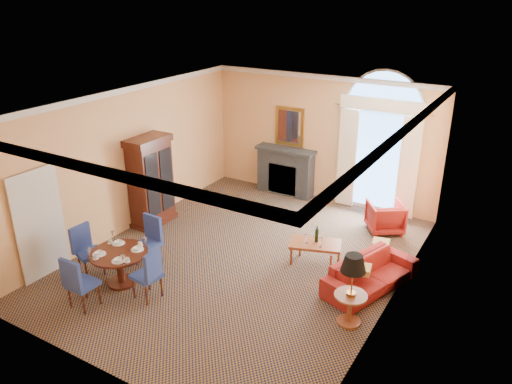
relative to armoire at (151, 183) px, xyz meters
The scene contains 12 objects.
ground 2.92m from the armoire, ahead, with size 7.50×7.50×0.00m, color #121D3B.
room_envelope 3.10m from the armoire, ahead, with size 6.04×7.52×3.45m.
armoire is the anchor object (origin of this frame).
dining_table 2.67m from the armoire, 61.65° to the right, with size 1.06×1.06×0.87m.
dining_chair_north 1.90m from the armoire, 49.77° to the right, with size 0.48×0.49×0.99m.
dining_chair_south 3.49m from the armoire, 69.47° to the right, with size 0.45×0.46×0.99m.
dining_chair_east 3.20m from the armoire, 49.31° to the right, with size 0.51×0.50×0.99m.
dining_chair_west 2.43m from the armoire, 80.05° to the right, with size 0.57×0.57×0.99m.
sofa 5.32m from the armoire, ahead, with size 1.95×0.76×0.57m, color maroon.
armchair 5.37m from the armoire, 25.86° to the left, with size 0.74×0.76×0.69m, color maroon.
coffee_table 4.11m from the armoire, ahead, with size 1.12×0.85×0.85m.
side_table 5.47m from the armoire, 13.29° to the right, with size 0.54×0.54×1.24m.
Camera 1 is at (4.75, -7.51, 5.15)m, focal length 35.00 mm.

